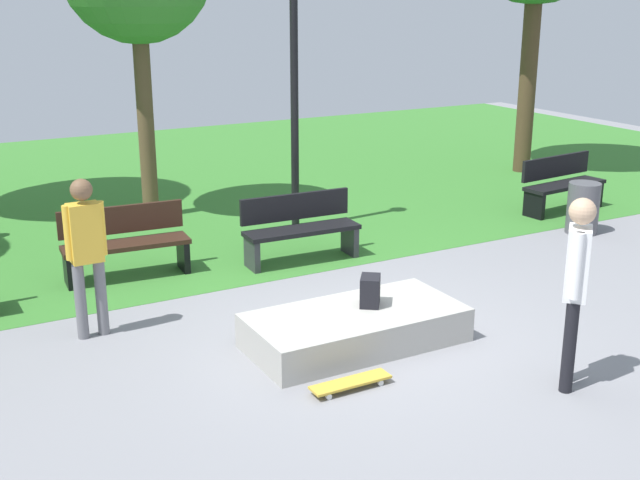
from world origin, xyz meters
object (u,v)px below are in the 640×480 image
object	(u,v)px
concrete_ledge	(355,328)
park_bench_far_right	(125,241)
skateboard_by_ledge	(351,382)
park_bench_by_oak	(300,227)
park_bench_near_path	(562,182)
trash_bin	(583,208)
skater_watching	(86,246)
backpack_on_ledge	(370,291)
skater_performing_trick	(576,278)
lamp_post	(294,75)

from	to	relation	value
concrete_ledge	park_bench_far_right	bearing A→B (deg)	115.05
skateboard_by_ledge	park_bench_by_oak	world-z (taller)	park_bench_by_oak
park_bench_near_path	concrete_ledge	bearing A→B (deg)	-152.99
park_bench_near_path	trash_bin	xyz separation A→B (m)	(-0.68, -1.14, -0.09)
skater_watching	trash_bin	bearing A→B (deg)	2.29
concrete_ledge	backpack_on_ledge	world-z (taller)	backpack_on_ledge
park_bench_far_right	skateboard_by_ledge	bearing A→B (deg)	-76.94
concrete_ledge	trash_bin	distance (m)	5.47
skater_performing_trick	park_bench_by_oak	distance (m)	4.56
park_bench_far_right	lamp_post	distance (m)	3.59
concrete_ledge	trash_bin	world-z (taller)	trash_bin
backpack_on_ledge	skateboard_by_ledge	xyz separation A→B (m)	(-0.79, -0.93, -0.46)
skater_performing_trick	park_bench_far_right	size ratio (longest dim) A/B	1.12
skater_performing_trick	skateboard_by_ledge	size ratio (longest dim) A/B	2.27
park_bench_near_path	trash_bin	world-z (taller)	park_bench_near_path
park_bench_by_oak	trash_bin	xyz separation A→B (m)	(4.39, -0.90, -0.09)
skater_watching	trash_bin	size ratio (longest dim) A/B	2.21
skateboard_by_ledge	trash_bin	size ratio (longest dim) A/B	1.02
skateboard_by_ledge	skater_performing_trick	bearing A→B (deg)	-27.04
park_bench_near_path	park_bench_by_oak	bearing A→B (deg)	-177.25
concrete_ledge	skater_watching	world-z (taller)	skater_watching
backpack_on_ledge	skater_performing_trick	bearing A→B (deg)	-115.03
park_bench_near_path	skater_performing_trick	bearing A→B (deg)	-134.06
skater_watching	skateboard_by_ledge	distance (m)	3.13
park_bench_far_right	park_bench_near_path	size ratio (longest dim) A/B	0.99
park_bench_near_path	lamp_post	world-z (taller)	lamp_post
concrete_ledge	backpack_on_ledge	bearing A→B (deg)	19.92
trash_bin	concrete_ledge	bearing A→B (deg)	-160.42
backpack_on_ledge	lamp_post	distance (m)	4.60
skateboard_by_ledge	skater_watching	bearing A→B (deg)	127.06
skater_watching	skateboard_by_ledge	bearing A→B (deg)	-52.94
skateboard_by_ledge	park_bench_near_path	bearing A→B (deg)	30.86
skater_performing_trick	park_bench_near_path	bearing A→B (deg)	45.94
concrete_ledge	trash_bin	bearing A→B (deg)	19.58
concrete_ledge	backpack_on_ledge	size ratio (longest dim) A/B	7.06
skateboard_by_ledge	park_bench_by_oak	distance (m)	3.84
skater_performing_trick	park_bench_near_path	world-z (taller)	skater_performing_trick
skater_watching	lamp_post	distance (m)	4.78
skateboard_by_ledge	trash_bin	xyz separation A→B (m)	(5.71, 2.68, 0.33)
park_bench_by_oak	lamp_post	world-z (taller)	lamp_post
park_bench_by_oak	skater_performing_trick	bearing A→B (deg)	-83.92
park_bench_by_oak	park_bench_near_path	bearing A→B (deg)	2.75
backpack_on_ledge	lamp_post	xyz separation A→B (m)	(1.19, 4.05, 1.84)
skateboard_by_ledge	concrete_ledge	bearing A→B (deg)	56.40
skater_performing_trick	park_bench_far_right	distance (m)	5.74
skater_watching	lamp_post	world-z (taller)	lamp_post
skater_performing_trick	lamp_post	size ratio (longest dim) A/B	0.47
concrete_ledge	lamp_post	distance (m)	4.88
park_bench_by_oak	lamp_post	distance (m)	2.44
skater_watching	skater_performing_trick	bearing A→B (deg)	-42.50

